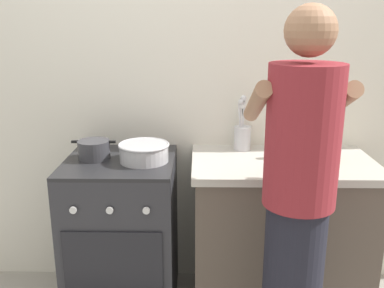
# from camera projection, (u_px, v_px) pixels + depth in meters

# --- Properties ---
(back_wall) EXTENTS (3.20, 0.10, 2.50)m
(back_wall) POSITION_uv_depth(u_px,v_px,m) (218.00, 87.00, 2.60)
(back_wall) COLOR silver
(back_wall) RESTS_ON ground
(countertop) EXTENTS (1.00, 0.60, 0.90)m
(countertop) POSITION_uv_depth(u_px,v_px,m) (279.00, 234.00, 2.48)
(countertop) COLOR brown
(countertop) RESTS_ON ground
(stove_range) EXTENTS (0.60, 0.62, 0.90)m
(stove_range) POSITION_uv_depth(u_px,v_px,m) (123.00, 234.00, 2.49)
(stove_range) COLOR #2D2D33
(stove_range) RESTS_ON ground
(pot) EXTENTS (0.24, 0.18, 0.10)m
(pot) POSITION_uv_depth(u_px,v_px,m) (94.00, 150.00, 2.37)
(pot) COLOR #38383D
(pot) RESTS_ON stove_range
(mixing_bowl) EXTENTS (0.28, 0.28, 0.10)m
(mixing_bowl) POSITION_uv_depth(u_px,v_px,m) (144.00, 152.00, 2.33)
(mixing_bowl) COLOR #B7B7BC
(mixing_bowl) RESTS_ON stove_range
(utensil_crock) EXTENTS (0.10, 0.10, 0.32)m
(utensil_crock) POSITION_uv_depth(u_px,v_px,m) (242.00, 134.00, 2.53)
(utensil_crock) COLOR silver
(utensil_crock) RESTS_ON countertop
(spice_bottle) EXTENTS (0.04, 0.04, 0.09)m
(spice_bottle) POSITION_uv_depth(u_px,v_px,m) (275.00, 151.00, 2.38)
(spice_bottle) COLOR silver
(spice_bottle) RESTS_ON countertop
(oil_bottle) EXTENTS (0.07, 0.07, 0.25)m
(oil_bottle) POSITION_uv_depth(u_px,v_px,m) (328.00, 144.00, 2.30)
(oil_bottle) COLOR gold
(oil_bottle) RESTS_ON countertop
(person) EXTENTS (0.41, 0.50, 1.70)m
(person) POSITION_uv_depth(u_px,v_px,m) (297.00, 212.00, 1.81)
(person) COLOR black
(person) RESTS_ON ground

